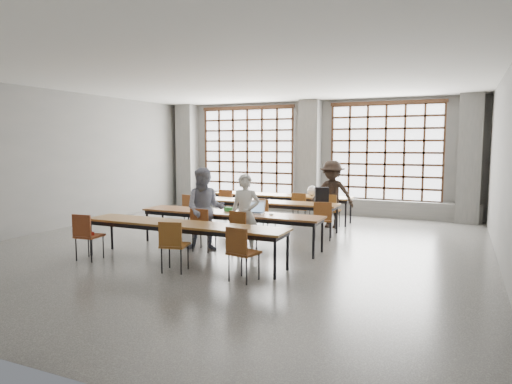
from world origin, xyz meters
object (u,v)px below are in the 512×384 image
at_px(student_male, 245,214).
at_px(chair_back_left, 227,201).
at_px(chair_mid_centre, 264,213).
at_px(chair_near_left, 86,232).
at_px(plastic_bag, 312,191).
at_px(desk_row_a, 281,197).
at_px(backpack, 322,196).
at_px(chair_front_left, 202,225).
at_px(laptop_front, 256,210).
at_px(mouse, 271,214).
at_px(phone, 235,213).
at_px(desk_row_c, 230,215).
at_px(laptop_back, 329,194).
at_px(chair_near_right, 241,248).
at_px(chair_near_mid, 173,241).
at_px(red_pouch, 89,233).
at_px(chair_front_right, 242,228).
at_px(chair_mid_right, 323,217).
at_px(student_female, 205,209).
at_px(desk_row_b, 259,203).
at_px(chair_back_right, 330,207).
at_px(chair_back_mid, 300,206).
at_px(student_back, 332,194).
at_px(desk_row_d, 183,227).
at_px(chair_mid_left, 191,208).
at_px(green_box, 229,209).

bearing_deg(student_male, chair_back_left, 112.09).
bearing_deg(chair_mid_centre, student_male, -77.38).
bearing_deg(chair_near_left, plastic_bag, 66.06).
xyz_separation_m(desk_row_a, backpack, (1.61, -1.47, 0.27)).
xyz_separation_m(chair_front_left, laptop_front, (0.84, 0.74, 0.25)).
distance_m(mouse, phone, 0.77).
bearing_deg(plastic_bag, desk_row_c, -100.71).
height_order(chair_back_left, plastic_bag, plastic_bag).
height_order(laptop_front, laptop_back, same).
relative_size(laptop_front, mouse, 3.92).
relative_size(laptop_back, mouse, 3.74).
height_order(chair_back_left, mouse, chair_back_left).
height_order(chair_near_right, laptop_back, laptop_back).
relative_size(chair_near_mid, red_pouch, 4.40).
distance_m(desk_row_c, backpack, 2.51).
bearing_deg(chair_front_right, desk_row_c, 132.86).
bearing_deg(student_male, desk_row_c, 129.38).
height_order(chair_front_right, phone, chair_front_right).
relative_size(chair_mid_right, red_pouch, 4.40).
bearing_deg(chair_back_left, backpack, -15.69).
relative_size(laptop_back, plastic_bag, 1.28).
distance_m(student_female, laptop_back, 4.39).
xyz_separation_m(chair_near_mid, plastic_bag, (0.64, 5.73, 0.34)).
relative_size(chair_front_right, chair_near_right, 1.00).
bearing_deg(student_male, backpack, 62.16).
distance_m(chair_mid_right, backpack, 0.81).
distance_m(desk_row_b, red_pouch, 4.41).
distance_m(chair_front_left, laptop_back, 4.52).
bearing_deg(chair_front_right, chair_back_left, 121.74).
height_order(chair_near_left, student_male, student_male).
relative_size(chair_front_left, chair_near_right, 1.00).
xyz_separation_m(chair_back_right, chair_front_left, (-1.67, -3.54, 0.00)).
distance_m(desk_row_b, chair_mid_right, 1.93).
distance_m(chair_back_mid, backpack, 1.23).
bearing_deg(student_back, desk_row_b, -152.15).
bearing_deg(chair_near_mid, laptop_front, 77.44).
bearing_deg(chair_front_left, laptop_back, 71.56).
relative_size(desk_row_d, chair_back_right, 4.55).
bearing_deg(student_male, laptop_front, 84.35).
xyz_separation_m(chair_near_right, red_pouch, (-3.19, 0.08, -0.04)).
xyz_separation_m(desk_row_d, plastic_bag, (0.85, 5.11, 0.21)).
height_order(chair_mid_left, chair_front_left, same).
xyz_separation_m(chair_mid_right, chair_near_mid, (-1.57, -3.54, 0.00)).
relative_size(chair_back_left, chair_mid_left, 1.00).
xyz_separation_m(desk_row_b, green_box, (0.16, -1.94, 0.11)).
bearing_deg(laptop_back, chair_mid_right, -78.03).
bearing_deg(plastic_bag, student_male, -91.12).
height_order(chair_mid_left, laptop_front, laptop_front).
xyz_separation_m(chair_mid_centre, chair_front_right, (0.41, -2.02, 0.00)).
height_order(desk_row_d, student_female, student_female).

